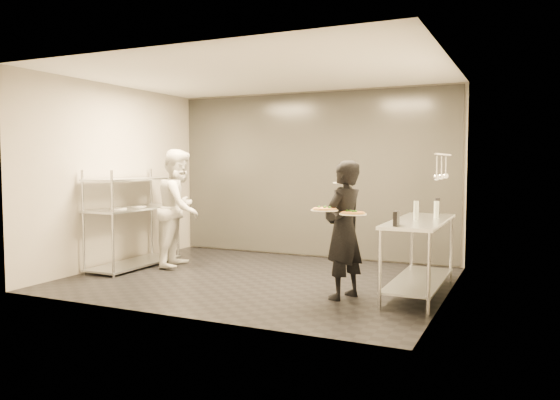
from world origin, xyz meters
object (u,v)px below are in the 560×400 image
at_px(pass_rack, 134,217).
at_px(pizza_plate_far, 353,213).
at_px(bottle_dark, 438,206).
at_px(bottle_green, 416,210).
at_px(prep_counter, 419,244).
at_px(chef, 179,208).
at_px(pos_monitor, 396,218).
at_px(bottle_clear, 436,210).
at_px(salad_plate, 343,181).
at_px(waiter, 344,230).
at_px(pizza_plate_near, 324,209).

xyz_separation_m(pass_rack, pizza_plate_far, (3.72, -0.74, 0.27)).
bearing_deg(bottle_dark, bottle_green, -99.53).
bearing_deg(prep_counter, pass_rack, -179.97).
distance_m(chef, pos_monitor, 3.77).
height_order(prep_counter, pos_monitor, pos_monitor).
height_order(prep_counter, bottle_green, bottle_green).
xyz_separation_m(pizza_plate_far, bottle_clear, (0.76, 1.01, -0.01)).
distance_m(pass_rack, chef, 0.71).
bearing_deg(pass_rack, prep_counter, 0.03).
height_order(pizza_plate_far, bottle_dark, bottle_dark).
bearing_deg(chef, bottle_clear, -106.43).
bearing_deg(salad_plate, bottle_dark, 46.91).
bearing_deg(bottle_dark, pass_rack, -169.69).
height_order(prep_counter, chef, chef).
bearing_deg(bottle_clear, chef, 178.78).
xyz_separation_m(pass_rack, prep_counter, (4.33, 0.00, -0.14)).
bearing_deg(salad_plate, prep_counter, 15.08).
relative_size(pass_rack, pizza_plate_far, 5.13).
bearing_deg(pos_monitor, pass_rack, 164.97).
distance_m(prep_counter, bottle_clear, 0.50).
bearing_deg(prep_counter, pos_monitor, -99.46).
xyz_separation_m(pass_rack, waiter, (3.55, -0.53, 0.05)).
relative_size(waiter, bottle_dark, 7.53).
xyz_separation_m(chef, bottle_green, (3.68, -0.33, 0.13)).
relative_size(chef, salad_plate, 7.13).
bearing_deg(pass_rack, bottle_clear, 3.42).
relative_size(pos_monitor, bottle_dark, 1.02).
height_order(chef, salad_plate, chef).
relative_size(pass_rack, bottle_clear, 7.57).
relative_size(pizza_plate_far, pos_monitor, 1.41).
distance_m(prep_counter, waiter, 0.96).
height_order(pizza_plate_near, pizza_plate_far, pizza_plate_near).
bearing_deg(bottle_green, chef, 174.84).
xyz_separation_m(pos_monitor, bottle_clear, (0.27, 0.99, 0.03)).
bearing_deg(bottle_green, salad_plate, -163.12).
bearing_deg(bottle_clear, bottle_dark, 97.28).
distance_m(pizza_plate_near, bottle_green, 1.19).
distance_m(pass_rack, waiter, 3.59).
height_order(waiter, bottle_dark, waiter).
relative_size(salad_plate, pos_monitor, 1.14).
distance_m(waiter, bottle_clear, 1.25).
bearing_deg(pizza_plate_near, salad_plate, 85.68).
relative_size(pizza_plate_near, pos_monitor, 1.42).
height_order(pizza_plate_far, bottle_clear, bottle_clear).
bearing_deg(bottle_clear, pizza_plate_near, -135.82).
bearing_deg(prep_counter, waiter, -145.52).
bearing_deg(salad_plate, waiter, -70.00).
xyz_separation_m(pizza_plate_near, bottle_green, (0.88, 0.80, -0.04)).
relative_size(pass_rack, prep_counter, 0.89).
height_order(pizza_plate_far, bottle_green, bottle_green).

